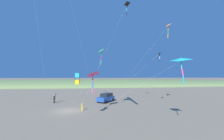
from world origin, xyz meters
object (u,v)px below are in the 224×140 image
kite_delta_long_streamer_right (168,26)px  cooler_box (104,99)px  kite_delta_teal_far_right (181,60)px  person_adult_flyer (54,98)px  person_child_green_jacket (82,107)px  parked_car (106,98)px  kite_delta_white_trailing (101,51)px  kite_delta_magenta_far_left (159,54)px  kite_delta_rainbow_low_near (93,75)px  kite_box_long_streamer_left (77,79)px  kite_delta_striped_overhead (127,4)px

kite_delta_long_streamer_right → cooler_box: bearing=40.9°
kite_delta_teal_far_right → cooler_box: bearing=16.5°
person_adult_flyer → person_child_green_jacket: size_ratio=1.61×
parked_car → kite_delta_white_trailing: size_ratio=0.34×
cooler_box → kite_delta_magenta_far_left: 16.29m
kite_delta_magenta_far_left → kite_delta_teal_far_right: bearing=166.3°
kite_delta_magenta_far_left → kite_delta_long_streamer_right: (-0.89, -1.18, 4.55)m
kite_delta_long_streamer_right → kite_delta_rainbow_low_near: bearing=93.2°
kite_delta_magenta_far_left → kite_delta_white_trailing: (-2.03, 9.94, -0.07)m
kite_delta_long_streamer_right → kite_delta_teal_far_right: bearing=158.5°
parked_car → person_adult_flyer: 10.66m
kite_delta_white_trailing → kite_delta_long_streamer_right: size_ratio=0.94×
kite_delta_long_streamer_right → kite_box_long_streamer_left: bearing=109.2°
kite_delta_long_streamer_right → person_child_green_jacket: bearing=83.8°
parked_car → kite_delta_magenta_far_left: size_ratio=0.47×
kite_delta_rainbow_low_near → kite_delta_striped_overhead: 12.68m
kite_delta_rainbow_low_near → kite_box_long_streamer_left: (-4.21, 1.74, -0.53)m
kite_delta_white_trailing → kite_delta_teal_far_right: bearing=-137.6°
person_adult_flyer → kite_box_long_streamer_left: 15.69m
parked_car → kite_delta_long_streamer_right: size_ratio=0.32×
kite_delta_teal_far_right → person_adult_flyer: bearing=42.3°
parked_car → kite_delta_long_streamer_right: 18.35m
kite_delta_rainbow_low_near → parked_car: bearing=-16.2°
cooler_box → kite_delta_striped_overhead: bearing=-165.3°
kite_delta_teal_far_right → kite_delta_long_streamer_right: bearing=-21.5°
person_child_green_jacket → kite_delta_magenta_far_left: 15.48m
kite_delta_teal_far_right → kite_delta_white_trailing: bearing=42.4°
kite_box_long_streamer_left → kite_delta_magenta_far_left: size_ratio=1.19×
kite_delta_striped_overhead → kite_box_long_streamer_left: bearing=125.7°
person_child_green_jacket → kite_delta_striped_overhead: kite_delta_striped_overhead is taller
cooler_box → kite_delta_teal_far_right: size_ratio=0.06×
kite_delta_white_trailing → kite_delta_long_streamer_right: kite_delta_long_streamer_right is taller
parked_car → cooler_box: parked_car is taller
person_adult_flyer → kite_delta_teal_far_right: (-18.21, -16.55, 6.14)m
kite_box_long_streamer_left → kite_delta_white_trailing: size_ratio=0.86×
kite_delta_magenta_far_left → kite_delta_striped_overhead: size_ratio=0.55×
kite_delta_striped_overhead → kite_delta_white_trailing: kite_delta_striped_overhead is taller
cooler_box → kite_delta_long_streamer_right: size_ratio=0.04×
person_adult_flyer → kite_delta_long_streamer_right: kite_delta_long_streamer_right is taller
kite_delta_magenta_far_left → cooler_box: bearing=39.5°
kite_delta_rainbow_low_near → kite_delta_long_streamer_right: kite_delta_long_streamer_right is taller
kite_box_long_streamer_left → kite_delta_striped_overhead: size_ratio=0.66×
kite_delta_teal_far_right → kite_delta_long_streamer_right: size_ratio=0.69×
kite_delta_rainbow_low_near → kite_delta_white_trailing: kite_delta_white_trailing is taller
person_child_green_jacket → kite_delta_white_trailing: (-2.66, -2.85, 8.63)m
person_adult_flyer → kite_delta_white_trailing: 15.85m
kite_delta_teal_far_right → kite_delta_striped_overhead: size_ratio=0.57×
person_adult_flyer → person_child_green_jacket: person_adult_flyer is taller
kite_delta_teal_far_right → kite_delta_striped_overhead: 14.26m
person_adult_flyer → kite_delta_rainbow_low_near: 13.30m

